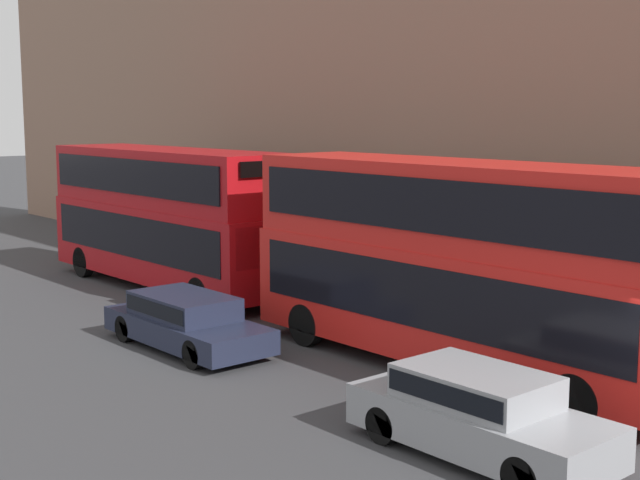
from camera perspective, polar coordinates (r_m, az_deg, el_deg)
bus_leading at (r=18.84m, az=8.94°, el=-1.09°), size 2.59×10.51×4.43m
bus_second_in_queue at (r=27.77m, az=-9.75°, el=1.78°), size 2.59×10.27×4.32m
car_dark_sedan at (r=14.65m, az=10.11°, el=-10.74°), size 1.77×4.39×1.40m
car_hatchback at (r=20.95m, az=-8.58°, el=-5.06°), size 1.80×4.70×1.26m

